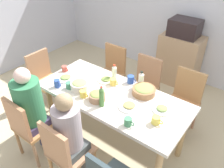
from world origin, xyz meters
TOP-DOWN VIEW (x-y plane):
  - ground_plane at (0.00, 0.00)m, footprint 6.65×6.65m
  - wall_back at (0.00, 2.18)m, footprint 5.78×0.12m
  - dining_table at (0.00, 0.00)m, footprint 1.83×0.81m
  - chair_0 at (-0.61, -0.79)m, footprint 0.40×0.40m
  - person_0 at (-0.61, -0.70)m, footprint 0.31×0.31m
  - chair_1 at (0.00, 0.79)m, footprint 0.40×0.40m
  - chair_2 at (0.00, -0.79)m, footprint 0.40×0.40m
  - person_2 at (0.00, -0.69)m, footprint 0.30×0.30m
  - chair_3 at (-0.61, 0.79)m, footprint 0.40×0.40m
  - chair_4 at (-1.30, 0.00)m, footprint 0.40×0.40m
  - chair_6 at (0.61, 0.79)m, footprint 0.40×0.40m
  - plate_0 at (0.29, -0.06)m, footprint 0.24×0.24m
  - plate_1 at (-0.24, 0.19)m, footprint 0.22×0.22m
  - plate_2 at (-0.69, -0.09)m, footprint 0.24×0.24m
  - plate_3 at (0.60, 0.11)m, footprint 0.22×0.22m
  - bowl_0 at (-0.38, -0.15)m, footprint 0.22×0.22m
  - bowl_1 at (-0.07, -0.18)m, footprint 0.19×0.19m
  - bowl_2 at (0.29, 0.24)m, footprint 0.27×0.27m
  - cup_0 at (-0.24, -0.23)m, footprint 0.12×0.08m
  - cup_1 at (-0.63, -0.28)m, footprint 0.11×0.07m
  - cup_2 at (0.43, -0.30)m, footprint 0.11×0.08m
  - cup_3 at (-0.49, -0.21)m, footprint 0.12×0.08m
  - cup_4 at (0.64, -0.11)m, footprint 0.12×0.09m
  - cup_5 at (-0.84, 0.03)m, footprint 0.11×0.07m
  - cup_6 at (0.03, 0.34)m, footprint 0.12×0.09m
  - cup_7 at (-0.11, 0.18)m, footprint 0.12×0.08m
  - bottle_0 at (0.17, 0.36)m, footprint 0.07×0.07m
  - bottle_1 at (-0.19, 0.30)m, footprint 0.06×0.06m
  - bottle_2 at (0.04, -0.23)m, footprint 0.05×0.05m
  - side_cabinet at (0.06, 1.88)m, footprint 0.70×0.44m
  - microwave at (0.06, 1.88)m, footprint 0.48×0.36m

SIDE VIEW (x-z plane):
  - ground_plane at x=0.00m, z-range 0.00..0.00m
  - side_cabinet at x=0.06m, z-range 0.00..0.90m
  - chair_0 at x=-0.61m, z-range 0.06..0.96m
  - chair_1 at x=0.00m, z-range 0.06..0.96m
  - chair_2 at x=0.00m, z-range 0.06..0.96m
  - chair_3 at x=-0.61m, z-range 0.06..0.96m
  - chair_4 at x=-1.30m, z-range 0.06..0.96m
  - chair_6 at x=0.61m, z-range 0.06..0.96m
  - dining_table at x=0.00m, z-range 0.29..1.06m
  - person_2 at x=0.00m, z-range 0.10..1.30m
  - person_0 at x=-0.61m, z-range 0.12..1.35m
  - plate_0 at x=0.29m, z-range 0.76..0.80m
  - plate_2 at x=-0.69m, z-range 0.76..0.80m
  - plate_3 at x=0.60m, z-range 0.76..0.80m
  - plate_1 at x=-0.24m, z-range 0.76..0.80m
  - cup_5 at x=-0.84m, z-range 0.77..0.84m
  - cup_3 at x=-0.49m, z-range 0.77..0.85m
  - cup_7 at x=-0.11m, z-range 0.77..0.85m
  - cup_0 at x=-0.24m, z-range 0.77..0.85m
  - cup_4 at x=0.64m, z-range 0.77..0.85m
  - cup_2 at x=0.43m, z-range 0.77..0.86m
  - cup_6 at x=0.03m, z-range 0.77..0.87m
  - cup_1 at x=-0.63m, z-range 0.77..0.87m
  - bowl_2 at x=0.29m, z-range 0.77..0.87m
  - bowl_1 at x=-0.07m, z-range 0.77..0.87m
  - bowl_0 at x=-0.38m, z-range 0.77..0.88m
  - bottle_1 at x=-0.19m, z-range 0.76..0.96m
  - bottle_0 at x=0.17m, z-range 0.76..0.97m
  - bottle_2 at x=0.04m, z-range 0.76..1.02m
  - microwave at x=0.06m, z-range 0.90..1.18m
  - wall_back at x=0.00m, z-range 0.00..2.60m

